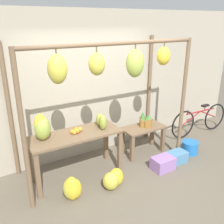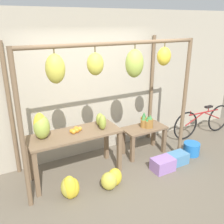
{
  "view_description": "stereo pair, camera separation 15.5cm",
  "coord_description": "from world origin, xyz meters",
  "px_view_note": "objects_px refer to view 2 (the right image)",
  "views": [
    {
      "loc": [
        -1.99,
        -2.77,
        2.6
      ],
      "look_at": [
        0.14,
        0.79,
        1.07
      ],
      "focal_mm": 40.0,
      "sensor_mm": 36.0,
      "label": 1
    },
    {
      "loc": [
        -1.85,
        -2.85,
        2.6
      ],
      "look_at": [
        0.14,
        0.79,
        1.07
      ],
      "focal_mm": 40.0,
      "sensor_mm": 36.0,
      "label": 2
    }
  ],
  "objects_px": {
    "parked_bicycle": "(203,121)",
    "fruit_crate_purple": "(178,158)",
    "pineapple_cluster": "(146,122)",
    "papaya_pile": "(102,121)",
    "orange_pile": "(76,130)",
    "banana_pile_ground_left": "(70,188)",
    "banana_pile_ground_right": "(112,179)",
    "blue_bucket": "(191,149)",
    "fruit_crate_white": "(163,164)",
    "banana_pile_on_table": "(41,127)"
  },
  "relations": [
    {
      "from": "banana_pile_ground_right",
      "to": "parked_bicycle",
      "type": "height_order",
      "value": "parked_bicycle"
    },
    {
      "from": "pineapple_cluster",
      "to": "fruit_crate_white",
      "type": "xyz_separation_m",
      "value": [
        -0.11,
        -0.71,
        -0.57
      ]
    },
    {
      "from": "pineapple_cluster",
      "to": "parked_bicycle",
      "type": "relative_size",
      "value": 0.17
    },
    {
      "from": "parked_bicycle",
      "to": "fruit_crate_purple",
      "type": "distance_m",
      "value": 1.57
    },
    {
      "from": "parked_bicycle",
      "to": "fruit_crate_purple",
      "type": "relative_size",
      "value": 4.79
    },
    {
      "from": "banana_pile_ground_left",
      "to": "banana_pile_on_table",
      "type": "bearing_deg",
      "value": 110.13
    },
    {
      "from": "banana_pile_ground_left",
      "to": "papaya_pile",
      "type": "relative_size",
      "value": 1.08
    },
    {
      "from": "papaya_pile",
      "to": "banana_pile_ground_left",
      "type": "bearing_deg",
      "value": -146.64
    },
    {
      "from": "orange_pile",
      "to": "fruit_crate_white",
      "type": "height_order",
      "value": "orange_pile"
    },
    {
      "from": "fruit_crate_white",
      "to": "pineapple_cluster",
      "type": "bearing_deg",
      "value": 80.8
    },
    {
      "from": "orange_pile",
      "to": "blue_bucket",
      "type": "xyz_separation_m",
      "value": [
        2.28,
        -0.48,
        -0.73
      ]
    },
    {
      "from": "orange_pile",
      "to": "banana_pile_ground_left",
      "type": "height_order",
      "value": "orange_pile"
    },
    {
      "from": "banana_pile_ground_right",
      "to": "parked_bicycle",
      "type": "relative_size",
      "value": 0.25
    },
    {
      "from": "parked_bicycle",
      "to": "banana_pile_on_table",
      "type": "bearing_deg",
      "value": -179.21
    },
    {
      "from": "orange_pile",
      "to": "parked_bicycle",
      "type": "bearing_deg",
      "value": 1.58
    },
    {
      "from": "pineapple_cluster",
      "to": "papaya_pile",
      "type": "bearing_deg",
      "value": -175.63
    },
    {
      "from": "banana_pile_ground_right",
      "to": "parked_bicycle",
      "type": "bearing_deg",
      "value": 14.26
    },
    {
      "from": "orange_pile",
      "to": "parked_bicycle",
      "type": "height_order",
      "value": "orange_pile"
    },
    {
      "from": "orange_pile",
      "to": "banana_pile_ground_right",
      "type": "distance_m",
      "value": 1.01
    },
    {
      "from": "papaya_pile",
      "to": "fruit_crate_purple",
      "type": "xyz_separation_m",
      "value": [
        1.34,
        -0.58,
        -0.83
      ]
    },
    {
      "from": "banana_pile_ground_right",
      "to": "papaya_pile",
      "type": "xyz_separation_m",
      "value": [
        0.13,
        0.61,
        0.78
      ]
    },
    {
      "from": "parked_bicycle",
      "to": "papaya_pile",
      "type": "bearing_deg",
      "value": -177.61
    },
    {
      "from": "banana_pile_on_table",
      "to": "blue_bucket",
      "type": "distance_m",
      "value": 3.03
    },
    {
      "from": "banana_pile_on_table",
      "to": "blue_bucket",
      "type": "relative_size",
      "value": 1.34
    },
    {
      "from": "banana_pile_ground_right",
      "to": "fruit_crate_white",
      "type": "height_order",
      "value": "banana_pile_ground_right"
    },
    {
      "from": "parked_bicycle",
      "to": "pineapple_cluster",
      "type": "bearing_deg",
      "value": -178.84
    },
    {
      "from": "fruit_crate_purple",
      "to": "banana_pile_ground_right",
      "type": "bearing_deg",
      "value": -178.59
    },
    {
      "from": "pineapple_cluster",
      "to": "fruit_crate_purple",
      "type": "relative_size",
      "value": 0.82
    },
    {
      "from": "orange_pile",
      "to": "banana_pile_ground_right",
      "type": "height_order",
      "value": "orange_pile"
    },
    {
      "from": "fruit_crate_white",
      "to": "papaya_pile",
      "type": "relative_size",
      "value": 1.08
    },
    {
      "from": "orange_pile",
      "to": "blue_bucket",
      "type": "relative_size",
      "value": 0.69
    },
    {
      "from": "fruit_crate_white",
      "to": "papaya_pile",
      "type": "xyz_separation_m",
      "value": [
        -0.93,
        0.63,
        0.82
      ]
    },
    {
      "from": "banana_pile_ground_left",
      "to": "fruit_crate_purple",
      "type": "relative_size",
      "value": 1.12
    },
    {
      "from": "banana_pile_ground_right",
      "to": "blue_bucket",
      "type": "distance_m",
      "value": 1.95
    },
    {
      "from": "banana_pile_on_table",
      "to": "banana_pile_ground_right",
      "type": "bearing_deg",
      "value": -36.92
    },
    {
      "from": "parked_bicycle",
      "to": "fruit_crate_purple",
      "type": "xyz_separation_m",
      "value": [
        -1.39,
        -0.69,
        -0.24
      ]
    },
    {
      "from": "fruit_crate_white",
      "to": "parked_bicycle",
      "type": "distance_m",
      "value": 1.96
    },
    {
      "from": "banana_pile_on_table",
      "to": "parked_bicycle",
      "type": "bearing_deg",
      "value": 0.79
    },
    {
      "from": "orange_pile",
      "to": "fruit_crate_white",
      "type": "relative_size",
      "value": 0.57
    },
    {
      "from": "blue_bucket",
      "to": "banana_pile_ground_left",
      "type": "bearing_deg",
      "value": -178.22
    },
    {
      "from": "banana_pile_ground_right",
      "to": "papaya_pile",
      "type": "distance_m",
      "value": 1.0
    },
    {
      "from": "parked_bicycle",
      "to": "blue_bucket",
      "type": "bearing_deg",
      "value": -148.07
    },
    {
      "from": "banana_pile_ground_left",
      "to": "blue_bucket",
      "type": "bearing_deg",
      "value": 1.78
    },
    {
      "from": "banana_pile_ground_left",
      "to": "papaya_pile",
      "type": "height_order",
      "value": "papaya_pile"
    },
    {
      "from": "pineapple_cluster",
      "to": "banana_pile_ground_right",
      "type": "height_order",
      "value": "pineapple_cluster"
    },
    {
      "from": "pineapple_cluster",
      "to": "blue_bucket",
      "type": "height_order",
      "value": "pineapple_cluster"
    },
    {
      "from": "banana_pile_ground_left",
      "to": "blue_bucket",
      "type": "distance_m",
      "value": 2.63
    },
    {
      "from": "banana_pile_ground_right",
      "to": "fruit_crate_purple",
      "type": "height_order",
      "value": "banana_pile_ground_right"
    },
    {
      "from": "fruit_crate_white",
      "to": "papaya_pile",
      "type": "bearing_deg",
      "value": 145.92
    },
    {
      "from": "orange_pile",
      "to": "pineapple_cluster",
      "type": "height_order",
      "value": "orange_pile"
    }
  ]
}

